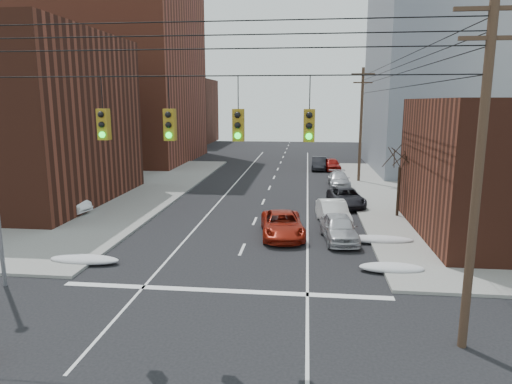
% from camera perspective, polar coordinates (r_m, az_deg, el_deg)
% --- Properties ---
extents(ground, '(160.00, 160.00, 0.00)m').
position_cam_1_polar(ground, '(14.09, -9.19, -22.64)').
color(ground, black).
rests_on(ground, ground).
extents(building_brick_tall, '(24.00, 20.00, 30.00)m').
position_cam_1_polar(building_brick_tall, '(65.63, -19.16, 16.91)').
color(building_brick_tall, brown).
rests_on(building_brick_tall, ground).
extents(building_brick_far, '(22.00, 18.00, 12.00)m').
position_cam_1_polar(building_brick_far, '(90.16, -12.83, 9.80)').
color(building_brick_far, '#4B2216').
rests_on(building_brick_far, ground).
extents(building_office, '(22.00, 20.00, 25.00)m').
position_cam_1_polar(building_office, '(58.49, 25.85, 14.74)').
color(building_office, gray).
rests_on(building_office, ground).
extents(building_glass, '(20.00, 18.00, 22.00)m').
position_cam_1_polar(building_glass, '(83.88, 21.15, 12.67)').
color(building_glass, gray).
rests_on(building_glass, ground).
extents(utility_pole_right, '(2.20, 0.28, 11.00)m').
position_cam_1_polar(utility_pole_right, '(15.28, 26.05, 2.43)').
color(utility_pole_right, '#473323').
rests_on(utility_pole_right, ground).
extents(utility_pole_far, '(2.20, 0.28, 11.00)m').
position_cam_1_polar(utility_pole_far, '(45.57, 12.99, 8.38)').
color(utility_pole_far, '#473323').
rests_on(utility_pole_far, ground).
extents(traffic_signals, '(17.00, 0.42, 2.02)m').
position_cam_1_polar(traffic_signals, '(14.58, -6.58, 8.59)').
color(traffic_signals, black).
rests_on(traffic_signals, ground).
extents(bare_tree, '(2.09, 2.20, 4.93)m').
position_cam_1_polar(bare_tree, '(32.32, 17.40, 0.91)').
color(bare_tree, black).
rests_on(bare_tree, ground).
extents(snow_nw, '(3.50, 1.08, 0.42)m').
position_cam_1_polar(snow_nw, '(24.14, -20.66, -7.90)').
color(snow_nw, silver).
rests_on(snow_nw, ground).
extents(snow_ne, '(3.00, 1.08, 0.42)m').
position_cam_1_polar(snow_ne, '(22.46, 16.58, -9.07)').
color(snow_ne, silver).
rests_on(snow_ne, ground).
extents(snow_east_far, '(4.00, 1.08, 0.42)m').
position_cam_1_polar(snow_east_far, '(26.67, 14.91, -5.74)').
color(snow_east_far, silver).
rests_on(snow_east_far, ground).
extents(red_pickup, '(3.00, 5.41, 1.43)m').
position_cam_1_polar(red_pickup, '(26.91, 3.31, -4.10)').
color(red_pickup, maroon).
rests_on(red_pickup, ground).
extents(parked_car_a, '(2.28, 4.66, 1.53)m').
position_cam_1_polar(parked_car_a, '(26.45, 10.35, -4.43)').
color(parked_car_a, '#BABBBF').
rests_on(parked_car_a, ground).
extents(parked_car_b, '(2.22, 4.87, 1.55)m').
position_cam_1_polar(parked_car_b, '(29.79, 9.62, -2.61)').
color(parked_car_b, silver).
rests_on(parked_car_b, ground).
extents(parked_car_c, '(2.92, 5.21, 1.37)m').
position_cam_1_polar(parked_car_c, '(35.25, 11.20, -0.66)').
color(parked_car_c, black).
rests_on(parked_car_c, ground).
extents(parked_car_d, '(2.02, 4.66, 1.34)m').
position_cam_1_polar(parked_car_d, '(43.35, 10.32, 1.55)').
color(parked_car_d, '#B3B4B8').
rests_on(parked_car_d, ground).
extents(parked_car_e, '(2.13, 4.35, 1.43)m').
position_cam_1_polar(parked_car_e, '(53.42, 9.48, 3.43)').
color(parked_car_e, maroon).
rests_on(parked_car_e, ground).
extents(parked_car_f, '(1.75, 4.61, 1.50)m').
position_cam_1_polar(parked_car_f, '(53.77, 7.87, 3.57)').
color(parked_car_f, black).
rests_on(parked_car_f, ground).
extents(lot_car_a, '(4.39, 2.33, 1.37)m').
position_cam_1_polar(lot_car_a, '(34.75, -23.13, -1.28)').
color(lot_car_a, white).
rests_on(lot_car_a, sidewalk_nw).
extents(lot_car_b, '(6.03, 3.94, 1.54)m').
position_cam_1_polar(lot_car_b, '(43.53, -20.07, 1.42)').
color(lot_car_b, '#B5B5BA').
rests_on(lot_car_b, sidewalk_nw).
extents(lot_car_c, '(5.67, 4.05, 1.53)m').
position_cam_1_polar(lot_car_c, '(38.33, -25.64, -0.27)').
color(lot_car_c, black).
rests_on(lot_car_c, sidewalk_nw).
extents(lot_car_d, '(4.04, 2.54, 1.28)m').
position_cam_1_polar(lot_car_d, '(43.81, -24.91, 0.94)').
color(lot_car_d, '#AAAAAF').
rests_on(lot_car_d, sidewalk_nw).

